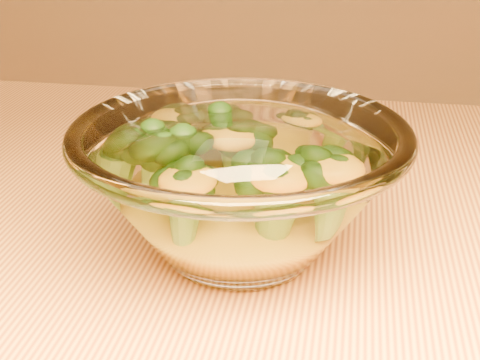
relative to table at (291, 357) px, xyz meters
name	(u,v)px	position (x,y,z in m)	size (l,w,h in m)	color
table	(291,357)	(0.00, 0.00, 0.00)	(1.20, 0.80, 0.75)	gold
glass_bowl	(240,187)	(-0.04, 0.00, 0.16)	(0.25, 0.25, 0.11)	white
cheese_sauce	(240,214)	(-0.04, 0.00, 0.13)	(0.13, 0.13, 0.04)	#F2B114
broccoli_heap	(220,165)	(-0.06, 0.00, 0.17)	(0.17, 0.15, 0.07)	black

